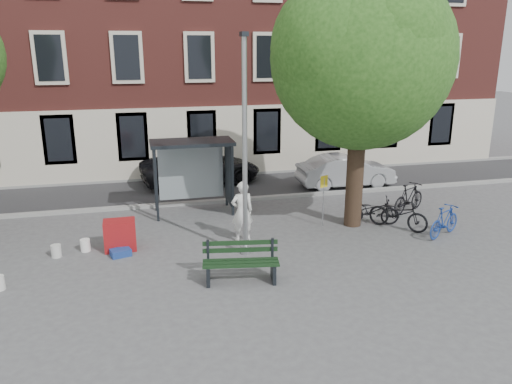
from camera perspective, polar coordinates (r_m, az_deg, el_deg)
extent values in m
plane|color=#4C4C4F|center=(14.52, -1.21, -7.00)|extent=(90.00, 90.00, 0.00)
cube|color=#28282B|center=(21.03, -5.34, 0.39)|extent=(40.00, 4.00, 0.01)
cube|color=gray|center=(19.12, -4.46, -1.05)|extent=(40.00, 0.25, 0.12)
cube|color=gray|center=(22.93, -6.09, 1.85)|extent=(40.00, 0.25, 0.12)
cube|color=brown|center=(26.22, -7.82, 18.91)|extent=(30.00, 8.00, 14.00)
cylinder|color=#9EA0A3|center=(13.62, -1.29, 4.67)|extent=(0.14, 0.14, 6.00)
cylinder|color=#9EA0A3|center=(14.48, -1.22, -6.57)|extent=(0.28, 0.28, 0.24)
cube|color=#1E2328|center=(13.34, -1.38, 17.61)|extent=(0.18, 0.35, 0.12)
cylinder|color=black|center=(16.57, 11.24, 1.85)|extent=(0.56, 0.56, 3.40)
sphere|color=#204916|center=(16.07, 11.99, 14.73)|extent=(5.60, 5.60, 5.60)
sphere|color=#204916|center=(16.82, 14.37, 16.35)|extent=(3.92, 3.92, 3.92)
sphere|color=#204916|center=(15.46, 9.76, 15.91)|extent=(4.20, 4.20, 4.20)
sphere|color=#204916|center=(15.35, 14.32, 16.78)|extent=(3.64, 3.64, 3.64)
cube|color=#1E2328|center=(17.04, -11.31, 0.69)|extent=(0.08, 0.08, 2.50)
cube|color=#1E2328|center=(17.32, -2.70, 1.25)|extent=(0.08, 0.08, 2.50)
cube|color=#1E2328|center=(18.20, -11.50, 1.67)|extent=(0.08, 0.08, 2.50)
cube|color=#1E2328|center=(18.46, -3.42, 2.18)|extent=(0.08, 0.08, 2.50)
cube|color=#1E2328|center=(17.42, -7.36, 5.64)|extent=(2.85, 1.45, 0.12)
cube|color=#8C999E|center=(18.26, -7.44, 2.32)|extent=(2.34, 0.04, 2.00)
cube|color=#1E2328|center=(17.86, -3.08, 2.12)|extent=(0.12, 1.14, 2.12)
cube|color=#D84C19|center=(17.87, -2.86, 2.13)|extent=(0.02, 0.90, 1.62)
imported|color=white|center=(15.13, -1.59, -2.23)|extent=(0.71, 0.50, 1.88)
cube|color=#1E2328|center=(12.77, -5.47, -9.28)|extent=(0.18, 0.61, 0.49)
cube|color=#1E2328|center=(12.83, 1.99, -9.07)|extent=(0.18, 0.61, 0.49)
cube|color=black|center=(12.48, -1.69, -8.47)|extent=(1.92, 0.44, 0.04)
cube|color=black|center=(12.66, -1.74, -8.10)|extent=(1.92, 0.44, 0.04)
cube|color=black|center=(12.84, -1.78, -7.73)|extent=(1.92, 0.44, 0.04)
cube|color=black|center=(12.85, -1.81, -6.64)|extent=(1.91, 0.36, 0.11)
cube|color=black|center=(12.78, -1.82, -5.82)|extent=(1.91, 0.36, 0.11)
imported|color=black|center=(17.11, 13.12, -2.09)|extent=(1.89, 1.16, 0.94)
imported|color=navy|center=(16.69, 20.73, -3.11)|extent=(1.69, 1.20, 1.00)
imported|color=black|center=(16.88, 15.95, -2.40)|extent=(1.81, 1.92, 1.03)
imported|color=black|center=(18.67, 17.06, -0.64)|extent=(1.82, 1.28, 1.07)
imported|color=black|center=(21.75, -6.34, 2.83)|extent=(5.39, 2.98, 1.43)
imported|color=#9D9FA4|center=(21.47, 10.22, 2.38)|extent=(4.10, 1.43, 1.35)
cube|color=maroon|center=(15.14, -15.28, -4.77)|extent=(0.91, 0.61, 0.90)
cube|color=navy|center=(14.82, -15.21, -6.69)|extent=(0.64, 0.54, 0.20)
cylinder|color=silver|center=(15.29, -21.87, -6.27)|extent=(0.33, 0.33, 0.36)
cylinder|color=white|center=(15.42, -18.93, -5.78)|extent=(0.35, 0.35, 0.36)
cylinder|color=#9EA0A3|center=(16.56, 7.69, -1.12)|extent=(0.04, 0.04, 1.66)
cube|color=yellow|center=(16.37, 7.79, 1.19)|extent=(0.28, 0.13, 0.39)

